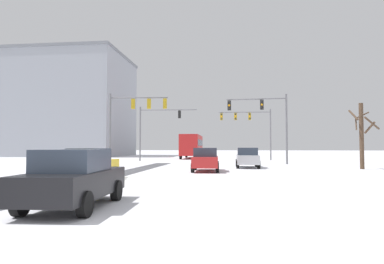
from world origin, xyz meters
name	(u,v)px	position (x,y,z in m)	size (l,w,h in m)	color
ground_plane	(69,243)	(0.00, 0.00, 0.00)	(300.00, 300.00, 0.00)	white
wheel_track_left_lane	(122,175)	(-3.58, 13.48, 0.00)	(0.78, 29.66, 0.01)	#4C4C51
wheel_track_right_lane	(109,175)	(-4.40, 13.48, 0.00)	(0.81, 29.66, 0.01)	#4C4C51
sidewalk_kerb_right	(358,179)	(9.31, 12.13, 0.06)	(4.00, 29.66, 0.12)	white
traffic_signal_near_right	(265,115)	(6.03, 25.08, 4.62)	(5.51, 0.59, 6.50)	slate
traffic_signal_far_left	(156,124)	(-5.98, 33.06, 4.48)	(6.88, 0.55, 6.50)	slate
traffic_signal_far_right	(250,122)	(5.29, 36.82, 4.81)	(6.60, 0.64, 6.50)	slate
traffic_signal_near_left	(133,113)	(-5.82, 23.11, 4.77)	(5.32, 0.64, 6.50)	slate
car_silver_lead	(247,158)	(4.22, 21.65, 0.82)	(1.84, 4.10, 1.62)	#B7BABF
car_red_second	(206,159)	(1.13, 17.27, 0.82)	(1.96, 4.17, 1.62)	red
car_yellow_cab_third	(90,164)	(-4.10, 10.14, 0.82)	(1.93, 4.15, 1.62)	yellow
car_black_fourth	(74,178)	(-1.49, 3.19, 0.82)	(1.98, 4.17, 1.62)	black
bus_oncoming	(192,145)	(-2.79, 42.79, 1.99)	(2.87, 11.06, 3.38)	#B21E1E
bare_tree_sidewalk_mid	(362,133)	(12.84, 20.84, 2.73)	(2.02, 2.03, 5.04)	#4C3828
office_building_far_left_block	(72,106)	(-26.28, 52.43, 9.25)	(19.93, 16.90, 18.49)	#9399A3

